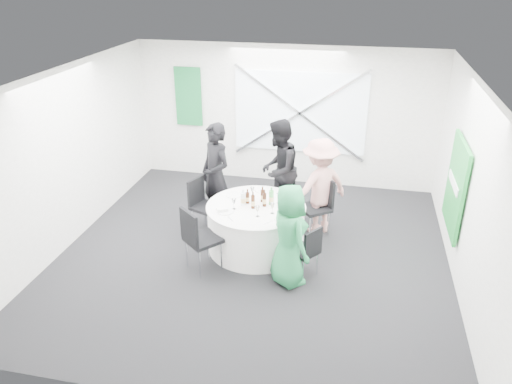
% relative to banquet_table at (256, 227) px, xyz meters
% --- Properties ---
extents(floor, '(6.00, 6.00, 0.00)m').
position_rel_banquet_table_xyz_m(floor, '(0.00, -0.20, -0.38)').
color(floor, black).
rests_on(floor, ground).
extents(ceiling, '(6.00, 6.00, 0.00)m').
position_rel_banquet_table_xyz_m(ceiling, '(0.00, -0.20, 2.42)').
color(ceiling, white).
rests_on(ceiling, wall_back).
extents(wall_back, '(6.00, 0.00, 6.00)m').
position_rel_banquet_table_xyz_m(wall_back, '(0.00, 2.80, 1.02)').
color(wall_back, silver).
rests_on(wall_back, floor).
extents(wall_front, '(6.00, 0.00, 6.00)m').
position_rel_banquet_table_xyz_m(wall_front, '(0.00, -3.20, 1.02)').
color(wall_front, silver).
rests_on(wall_front, floor).
extents(wall_left, '(0.00, 6.00, 6.00)m').
position_rel_banquet_table_xyz_m(wall_left, '(-3.00, -0.20, 1.02)').
color(wall_left, silver).
rests_on(wall_left, floor).
extents(wall_right, '(0.00, 6.00, 6.00)m').
position_rel_banquet_table_xyz_m(wall_right, '(3.00, -0.20, 1.02)').
color(wall_right, silver).
rests_on(wall_right, floor).
extents(window_panel, '(2.60, 0.03, 1.60)m').
position_rel_banquet_table_xyz_m(window_panel, '(0.30, 2.76, 1.12)').
color(window_panel, white).
rests_on(window_panel, wall_back).
extents(window_brace_a, '(2.63, 0.05, 1.84)m').
position_rel_banquet_table_xyz_m(window_brace_a, '(0.30, 2.72, 1.12)').
color(window_brace_a, silver).
rests_on(window_brace_a, window_panel).
extents(window_brace_b, '(2.63, 0.05, 1.84)m').
position_rel_banquet_table_xyz_m(window_brace_b, '(0.30, 2.72, 1.12)').
color(window_brace_b, silver).
rests_on(window_brace_b, window_panel).
extents(green_banner, '(0.55, 0.04, 1.20)m').
position_rel_banquet_table_xyz_m(green_banner, '(-2.00, 2.75, 1.32)').
color(green_banner, '#156D32').
rests_on(green_banner, wall_back).
extents(green_sign, '(0.05, 1.20, 1.40)m').
position_rel_banquet_table_xyz_m(green_sign, '(2.94, 0.40, 0.82)').
color(green_sign, '#198C31').
rests_on(green_sign, wall_right).
extents(banquet_table, '(1.56, 1.56, 0.76)m').
position_rel_banquet_table_xyz_m(banquet_table, '(0.00, 0.00, 0.00)').
color(banquet_table, white).
rests_on(banquet_table, floor).
extents(chair_back, '(0.46, 0.46, 0.85)m').
position_rel_banquet_table_xyz_m(chair_back, '(0.23, 1.15, 0.12)').
color(chair_back, black).
rests_on(chair_back, floor).
extents(chair_back_left, '(0.55, 0.55, 0.93)m').
position_rel_banquet_table_xyz_m(chair_back_left, '(-1.03, 0.42, 0.16)').
color(chair_back_left, black).
rests_on(chair_back_left, floor).
extents(chair_back_right, '(0.64, 0.63, 1.00)m').
position_rel_banquet_table_xyz_m(chair_back_right, '(0.93, 0.71, 0.21)').
color(chair_back_right, black).
rests_on(chair_back_right, floor).
extents(chair_front_right, '(0.52, 0.52, 0.82)m').
position_rel_banquet_table_xyz_m(chair_front_right, '(0.89, -0.63, 0.09)').
color(chair_front_right, black).
rests_on(chair_front_right, floor).
extents(chair_front_left, '(0.66, 0.66, 1.03)m').
position_rel_banquet_table_xyz_m(chair_front_left, '(-0.70, -0.81, 0.22)').
color(chair_front_left, black).
rests_on(chair_front_left, floor).
extents(person_man_back_left, '(0.79, 0.76, 1.82)m').
position_rel_banquet_table_xyz_m(person_man_back_left, '(-0.85, 0.72, 0.53)').
color(person_man_back_left, black).
rests_on(person_man_back_left, floor).
extents(person_man_back, '(0.58, 0.93, 1.80)m').
position_rel_banquet_table_xyz_m(person_man_back, '(0.15, 1.20, 0.52)').
color(person_man_back, black).
rests_on(person_man_back, floor).
extents(person_woman_pink, '(1.14, 1.08, 1.66)m').
position_rel_banquet_table_xyz_m(person_woman_pink, '(0.91, 0.78, 0.45)').
color(person_woman_pink, '#D58F8A').
rests_on(person_woman_pink, floor).
extents(person_woman_green, '(0.84, 0.88, 1.52)m').
position_rel_banquet_table_xyz_m(person_woman_green, '(0.64, -0.80, 0.38)').
color(person_woman_green, '#24864C').
rests_on(person_woman_green, floor).
extents(plate_back, '(0.29, 0.29, 0.01)m').
position_rel_banquet_table_xyz_m(plate_back, '(-0.00, 0.59, 0.39)').
color(plate_back, white).
rests_on(plate_back, banquet_table).
extents(plate_back_left, '(0.26, 0.26, 0.01)m').
position_rel_banquet_table_xyz_m(plate_back_left, '(-0.44, 0.30, 0.39)').
color(plate_back_left, white).
rests_on(plate_back_left, banquet_table).
extents(plate_back_right, '(0.25, 0.25, 0.04)m').
position_rel_banquet_table_xyz_m(plate_back_right, '(0.43, 0.34, 0.40)').
color(plate_back_right, white).
rests_on(plate_back_right, banquet_table).
extents(plate_front_right, '(0.27, 0.27, 0.04)m').
position_rel_banquet_table_xyz_m(plate_front_right, '(0.49, -0.35, 0.40)').
color(plate_front_right, white).
rests_on(plate_front_right, banquet_table).
extents(plate_front_left, '(0.26, 0.26, 0.01)m').
position_rel_banquet_table_xyz_m(plate_front_left, '(-0.42, -0.29, 0.39)').
color(plate_front_left, white).
rests_on(plate_front_left, banquet_table).
extents(napkin, '(0.20, 0.18, 0.05)m').
position_rel_banquet_table_xyz_m(napkin, '(-0.47, -0.29, 0.42)').
color(napkin, white).
rests_on(napkin, plate_front_left).
extents(beer_bottle_a, '(0.06, 0.06, 0.24)m').
position_rel_banquet_table_xyz_m(beer_bottle_a, '(-0.15, 0.07, 0.47)').
color(beer_bottle_a, '#3B1A0A').
rests_on(beer_bottle_a, banquet_table).
extents(beer_bottle_b, '(0.06, 0.06, 0.26)m').
position_rel_banquet_table_xyz_m(beer_bottle_b, '(0.07, 0.17, 0.48)').
color(beer_bottle_b, '#3B1A0A').
rests_on(beer_bottle_b, banquet_table).
extents(beer_bottle_c, '(0.06, 0.06, 0.28)m').
position_rel_banquet_table_xyz_m(beer_bottle_c, '(0.13, 0.02, 0.49)').
color(beer_bottle_c, '#3B1A0A').
rests_on(beer_bottle_c, banquet_table).
extents(beer_bottle_d, '(0.06, 0.06, 0.28)m').
position_rel_banquet_table_xyz_m(beer_bottle_d, '(-0.03, -0.09, 0.49)').
color(beer_bottle_d, '#3B1A0A').
rests_on(beer_bottle_d, banquet_table).
extents(green_water_bottle, '(0.08, 0.08, 0.29)m').
position_rel_banquet_table_xyz_m(green_water_bottle, '(0.22, 0.11, 0.49)').
color(green_water_bottle, green).
rests_on(green_water_bottle, banquet_table).
extents(clear_water_bottle, '(0.08, 0.08, 0.27)m').
position_rel_banquet_table_xyz_m(clear_water_bottle, '(-0.20, -0.02, 0.48)').
color(clear_water_bottle, white).
rests_on(clear_water_bottle, banquet_table).
extents(wine_glass_a, '(0.07, 0.07, 0.17)m').
position_rel_banquet_table_xyz_m(wine_glass_a, '(-0.31, -0.17, 0.50)').
color(wine_glass_a, white).
rests_on(wine_glass_a, banquet_table).
extents(wine_glass_b, '(0.07, 0.07, 0.17)m').
position_rel_banquet_table_xyz_m(wine_glass_b, '(0.09, -0.34, 0.50)').
color(wine_glass_b, white).
rests_on(wine_glass_b, banquet_table).
extents(wine_glass_c, '(0.07, 0.07, 0.17)m').
position_rel_banquet_table_xyz_m(wine_glass_c, '(0.29, -0.19, 0.50)').
color(wine_glass_c, white).
rests_on(wine_glass_c, banquet_table).
extents(wine_glass_d, '(0.07, 0.07, 0.17)m').
position_rel_banquet_table_xyz_m(wine_glass_d, '(0.33, 0.17, 0.50)').
color(wine_glass_d, white).
rests_on(wine_glass_d, banquet_table).
extents(wine_glass_e, '(0.07, 0.07, 0.17)m').
position_rel_banquet_table_xyz_m(wine_glass_e, '(-0.13, 0.31, 0.50)').
color(wine_glass_e, white).
rests_on(wine_glass_e, banquet_table).
extents(fork_a, '(0.11, 0.12, 0.01)m').
position_rel_banquet_table_xyz_m(fork_a, '(0.29, -0.50, 0.38)').
color(fork_a, silver).
rests_on(fork_a, banquet_table).
extents(knife_a, '(0.10, 0.13, 0.01)m').
position_rel_banquet_table_xyz_m(knife_a, '(0.54, -0.19, 0.38)').
color(knife_a, silver).
rests_on(knife_a, banquet_table).
extents(fork_b, '(0.11, 0.12, 0.01)m').
position_rel_banquet_table_xyz_m(fork_b, '(-0.52, -0.24, 0.38)').
color(fork_b, silver).
rests_on(fork_b, banquet_table).
extents(knife_b, '(0.11, 0.12, 0.01)m').
position_rel_banquet_table_xyz_m(knife_b, '(-0.28, -0.50, 0.38)').
color(knife_b, silver).
rests_on(knife_b, banquet_table).
extents(fork_c, '(0.08, 0.14, 0.01)m').
position_rel_banquet_table_xyz_m(fork_c, '(0.57, 0.11, 0.38)').
color(fork_c, silver).
rests_on(fork_c, banquet_table).
extents(knife_c, '(0.10, 0.13, 0.01)m').
position_rel_banquet_table_xyz_m(knife_c, '(0.35, 0.46, 0.38)').
color(knife_c, silver).
rests_on(knife_c, banquet_table).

